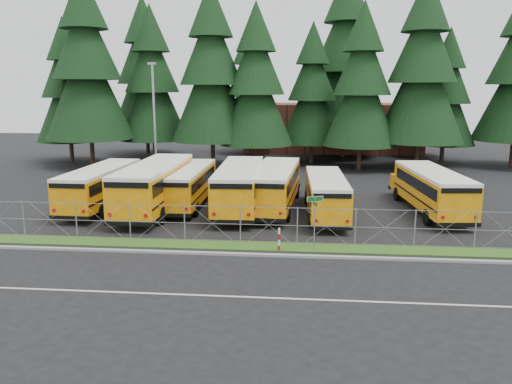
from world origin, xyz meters
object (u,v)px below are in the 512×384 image
(bus_east, at_px, (430,191))
(striped_bollard, at_px, (279,240))
(bus_5, at_px, (275,188))
(light_standard, at_px, (154,118))
(bus_2, at_px, (157,187))
(bus_4, at_px, (240,188))
(bus_6, at_px, (326,196))
(street_sign, at_px, (315,212))
(bus_1, at_px, (103,187))
(bus_3, at_px, (189,186))

(bus_east, height_order, striped_bollard, bus_east)
(bus_5, height_order, light_standard, light_standard)
(bus_2, xyz_separation_m, bus_5, (7.85, 1.11, -0.13))
(bus_east, bearing_deg, bus_2, 178.33)
(bus_4, relative_size, light_standard, 1.14)
(bus_2, height_order, bus_5, bus_2)
(bus_4, distance_m, bus_6, 5.74)
(street_sign, distance_m, striped_bollard, 2.28)
(bus_6, bearing_deg, bus_4, 167.06)
(striped_bollard, distance_m, light_standard, 22.23)
(bus_4, bearing_deg, bus_1, 179.40)
(bus_4, bearing_deg, bus_east, 0.25)
(bus_1, height_order, bus_2, bus_2)
(bus_2, xyz_separation_m, bus_6, (11.14, -0.47, -0.29))
(bus_3, xyz_separation_m, light_standard, (-4.93, 8.95, 4.14))
(striped_bollard, bearing_deg, bus_1, 146.15)
(bus_4, bearing_deg, bus_2, -174.93)
(bus_1, height_order, light_standard, light_standard)
(bus_1, relative_size, bus_4, 0.92)
(bus_1, distance_m, striped_bollard, 14.95)
(bus_1, bearing_deg, street_sign, -27.91)
(bus_5, height_order, street_sign, bus_5)
(bus_4, relative_size, bus_east, 1.06)
(street_sign, bearing_deg, bus_6, 83.02)
(bus_2, relative_size, bus_5, 1.09)
(bus_4, xyz_separation_m, light_standard, (-8.61, 9.84, 3.99))
(bus_2, distance_m, bus_east, 18.01)
(bus_east, bearing_deg, bus_6, -172.56)
(bus_1, xyz_separation_m, bus_2, (3.88, -0.48, 0.20))
(light_standard, bearing_deg, bus_east, -24.16)
(bus_2, relative_size, street_sign, 4.33)
(bus_east, bearing_deg, striped_bollard, -141.83)
(bus_2, bearing_deg, street_sign, -36.05)
(bus_east, relative_size, light_standard, 1.07)
(bus_1, distance_m, bus_5, 11.75)
(bus_1, xyz_separation_m, bus_3, (5.72, 1.05, -0.04))
(bus_2, bearing_deg, bus_4, 7.09)
(bus_3, height_order, street_sign, street_sign)
(bus_1, relative_size, bus_6, 1.07)
(street_sign, bearing_deg, bus_3, 132.71)
(bus_3, bearing_deg, light_standard, 118.85)
(bus_3, xyz_separation_m, striped_bollard, (6.68, -9.36, -0.76))
(light_standard, bearing_deg, bus_5, -40.59)
(bus_4, xyz_separation_m, bus_east, (12.47, 0.39, -0.09))
(bus_6, height_order, bus_east, bus_east)
(street_sign, bearing_deg, bus_east, 48.23)
(bus_5, bearing_deg, striped_bollard, -81.62)
(street_sign, bearing_deg, bus_4, 119.98)
(bus_2, xyz_separation_m, light_standard, (-3.09, 10.48, 3.91))
(bus_2, xyz_separation_m, bus_east, (17.98, 1.03, -0.17))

